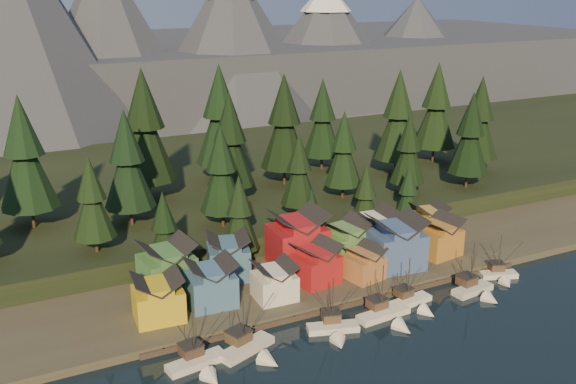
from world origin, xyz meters
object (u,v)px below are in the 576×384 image
boat_0 (199,357)px  house_front_0 (158,296)px  boat_3 (388,310)px  boat_6 (501,270)px  boat_4 (414,297)px  house_back_0 (167,266)px  boat_2 (334,323)px  boat_1 (251,342)px  boat_5 (477,284)px  house_back_1 (228,255)px  house_front_1 (211,282)px

boat_0 → house_front_0: size_ratio=1.29×
boat_3 → boat_6: (30.45, 3.68, -0.02)m
boat_3 → boat_4: 7.56m
house_back_0 → boat_2: bearing=-55.4°
boat_1 → house_back_0: size_ratio=1.16×
boat_1 → boat_6: size_ratio=1.20×
boat_4 → boat_5: boat_5 is taller
boat_1 → boat_3: bearing=-22.0°
boat_1 → house_back_0: house_back_0 is taller
house_front_0 → boat_2: bearing=-26.8°
house_back_0 → house_back_1: (12.77, 0.78, -0.63)m
boat_1 → boat_2: bearing=-22.4°
house_front_1 → house_back_1: bearing=55.8°
boat_6 → boat_5: bearing=-141.0°
boat_2 → boat_6: size_ratio=1.09×
house_front_0 → boat_4: bearing=-13.1°
boat_4 → boat_5: bearing=-12.6°
boat_0 → house_front_1: 18.99m
boat_5 → house_back_1: 49.05m
boat_1 → boat_2: 15.45m
boat_2 → boat_6: boat_2 is taller
boat_0 → boat_2: 24.40m
boat_4 → house_front_1: size_ratio=1.18×
boat_5 → house_back_0: size_ratio=1.11×
house_back_1 → boat_0: bearing=-105.8°
boat_2 → house_front_0: (-26.40, 15.97, 3.79)m
boat_5 → house_back_0: 59.96m
boat_3 → boat_6: boat_3 is taller
house_back_1 → boat_1: bearing=-89.1°
house_back_0 → house_front_1: bearing=-62.3°
boat_2 → house_front_1: size_ratio=1.24×
boat_6 → boat_1: bearing=-156.8°
boat_0 → house_front_0: boat_0 is taller
boat_6 → house_front_0: 69.11m
house_front_1 → boat_1: bearing=-83.9°
boat_5 → house_front_1: (-48.57, 16.59, 3.77)m
boat_3 → house_back_1: (-20.26, 26.37, 4.22)m
boat_5 → house_front_0: 60.81m
boat_0 → boat_2: boat_0 is taller
boat_4 → house_back_0: bearing=143.4°
boat_4 → house_front_0: house_front_0 is taller
boat_1 → boat_5: 47.70m
boat_0 → boat_3: size_ratio=0.98×
boat_4 → boat_0: bearing=175.9°
boat_2 → house_back_0: (-22.02, 25.41, 4.80)m
boat_3 → house_back_0: (-33.03, 25.59, 4.86)m
boat_0 → boat_6: 65.94m
boat_2 → boat_3: boat_3 is taller
house_front_0 → house_front_1: house_front_1 is taller
house_back_1 → house_front_0: bearing=-134.8°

